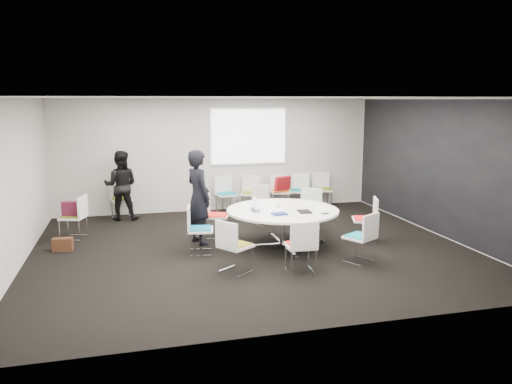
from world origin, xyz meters
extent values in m
cube|color=black|center=(0.00, 0.00, -0.02)|extent=(8.00, 7.00, 0.04)
cube|color=white|center=(0.00, 0.00, 2.82)|extent=(8.00, 7.00, 0.04)
cube|color=#B7B2AC|center=(0.00, 3.52, 1.40)|extent=(8.00, 0.04, 2.80)
cube|color=#B7B2AC|center=(0.00, -3.52, 1.40)|extent=(8.00, 0.04, 2.80)
cube|color=#B7B2AC|center=(-4.02, 0.00, 1.40)|extent=(0.04, 7.00, 2.80)
cube|color=#B7B2AC|center=(4.02, 0.00, 1.40)|extent=(0.04, 7.00, 2.80)
cube|color=black|center=(3.99, 0.00, 1.40)|extent=(0.01, 6.94, 2.74)
cube|color=silver|center=(0.61, -0.04, 0.04)|extent=(0.90, 0.90, 0.08)
cylinder|color=silver|center=(0.61, -0.04, 0.36)|extent=(0.10, 0.10, 0.65)
cylinder|color=white|center=(0.61, -0.04, 0.71)|extent=(2.11, 2.11, 0.04)
cube|color=white|center=(0.80, 3.46, 1.85)|extent=(1.90, 0.03, 1.35)
cube|color=silver|center=(2.27, -0.11, 0.21)|extent=(0.54, 0.54, 0.42)
cube|color=white|center=(2.27, -0.11, 0.44)|extent=(0.57, 0.58, 0.04)
cube|color=red|center=(2.27, -0.11, 0.47)|extent=(0.49, 0.50, 0.03)
cube|color=white|center=(2.47, -0.18, 0.67)|extent=(0.19, 0.45, 0.42)
cube|color=silver|center=(1.57, 0.98, 0.21)|extent=(0.54, 0.54, 0.42)
cube|color=white|center=(1.57, 0.98, 0.44)|extent=(0.58, 0.57, 0.04)
cube|color=#0B8176|center=(1.57, 0.98, 0.47)|extent=(0.51, 0.50, 0.03)
cube|color=white|center=(1.64, 1.18, 0.67)|extent=(0.44, 0.19, 0.42)
cube|color=silver|center=(0.75, 1.65, 0.21)|extent=(0.54, 0.54, 0.42)
cube|color=white|center=(0.75, 1.65, 0.44)|extent=(0.59, 0.57, 0.04)
cube|color=#706518|center=(0.75, 1.65, 0.47)|extent=(0.51, 0.50, 0.03)
cube|color=white|center=(0.68, 1.84, 0.67)|extent=(0.44, 0.20, 0.42)
cube|color=silver|center=(-0.47, 0.91, 0.21)|extent=(0.54, 0.54, 0.42)
cube|color=white|center=(-0.47, 0.91, 0.44)|extent=(0.57, 0.58, 0.04)
cube|color=red|center=(-0.47, 0.91, 0.47)|extent=(0.50, 0.51, 0.03)
cube|color=white|center=(-0.67, 0.98, 0.67)|extent=(0.19, 0.44, 0.42)
cube|color=silver|center=(-0.96, -0.07, 0.21)|extent=(0.48, 0.48, 0.42)
cube|color=white|center=(-0.96, -0.07, 0.44)|extent=(0.51, 0.53, 0.04)
cube|color=#095978|center=(-0.96, -0.07, 0.47)|extent=(0.44, 0.46, 0.03)
cube|color=white|center=(-1.17, -0.04, 0.67)|extent=(0.11, 0.46, 0.42)
cube|color=silver|center=(-0.56, -1.23, 0.21)|extent=(0.59, 0.59, 0.42)
cube|color=white|center=(-0.56, -1.23, 0.44)|extent=(0.63, 0.63, 0.04)
cube|color=olive|center=(-0.56, -1.23, 0.47)|extent=(0.54, 0.55, 0.03)
cube|color=white|center=(-0.73, -1.35, 0.67)|extent=(0.30, 0.39, 0.42)
cube|color=silver|center=(0.46, -1.49, 0.21)|extent=(0.45, 0.45, 0.42)
cube|color=white|center=(0.46, -1.49, 0.44)|extent=(0.49, 0.47, 0.04)
cube|color=red|center=(0.46, -1.49, 0.47)|extent=(0.42, 0.41, 0.03)
cube|color=white|center=(0.45, -1.70, 0.67)|extent=(0.46, 0.07, 0.42)
cube|color=silver|center=(1.61, -1.25, 0.21)|extent=(0.57, 0.57, 0.42)
cube|color=white|center=(1.61, -1.25, 0.44)|extent=(0.62, 0.61, 0.04)
cube|color=#097C86|center=(1.61, -1.25, 0.47)|extent=(0.54, 0.53, 0.03)
cube|color=white|center=(1.72, -1.43, 0.67)|extent=(0.42, 0.26, 0.42)
cube|color=silver|center=(0.15, 3.14, 0.21)|extent=(0.50, 0.50, 0.42)
cube|color=white|center=(0.15, 3.14, 0.44)|extent=(0.54, 0.53, 0.04)
cube|color=#0B7687|center=(0.15, 3.14, 0.47)|extent=(0.47, 0.46, 0.03)
cube|color=white|center=(0.11, 3.35, 0.67)|extent=(0.46, 0.14, 0.42)
cube|color=silver|center=(0.76, 3.11, 0.21)|extent=(0.54, 0.54, 0.42)
cube|color=white|center=(0.76, 3.11, 0.44)|extent=(0.58, 0.57, 0.04)
cube|color=olive|center=(0.76, 3.11, 0.47)|extent=(0.50, 0.49, 0.03)
cube|color=white|center=(0.83, 3.31, 0.67)|extent=(0.45, 0.19, 0.42)
cube|color=silver|center=(1.54, 3.15, 0.21)|extent=(0.46, 0.46, 0.42)
cube|color=white|center=(1.54, 3.15, 0.44)|extent=(0.50, 0.48, 0.04)
cube|color=orange|center=(1.54, 3.15, 0.47)|extent=(0.44, 0.42, 0.03)
cube|color=white|center=(1.57, 3.36, 0.67)|extent=(0.46, 0.08, 0.42)
cube|color=silver|center=(2.06, 3.15, 0.21)|extent=(0.56, 0.56, 0.42)
cube|color=white|center=(2.06, 3.15, 0.44)|extent=(0.60, 0.59, 0.04)
cube|color=#087C7E|center=(2.06, 3.15, 0.47)|extent=(0.52, 0.51, 0.03)
cube|color=white|center=(2.15, 3.34, 0.67)|extent=(0.43, 0.22, 0.42)
cube|color=silver|center=(2.70, 3.15, 0.21)|extent=(0.48, 0.48, 0.42)
cube|color=white|center=(2.70, 3.15, 0.44)|extent=(0.52, 0.50, 0.04)
cube|color=#676915|center=(2.70, 3.15, 0.47)|extent=(0.45, 0.43, 0.03)
cube|color=white|center=(2.73, 3.36, 0.67)|extent=(0.46, 0.10, 0.42)
cube|color=silver|center=(-3.30, 1.55, 0.21)|extent=(0.53, 0.53, 0.42)
cube|color=white|center=(-3.30, 1.55, 0.44)|extent=(0.56, 0.57, 0.04)
cube|color=#646A17|center=(-3.30, 1.55, 0.47)|extent=(0.48, 0.49, 0.03)
cube|color=white|center=(-3.10, 1.49, 0.67)|extent=(0.17, 0.45, 0.42)
cube|color=silver|center=(-2.37, 3.13, 0.21)|extent=(0.50, 0.50, 0.42)
cube|color=white|center=(-2.37, 3.13, 0.44)|extent=(0.54, 0.53, 0.04)
cube|color=olive|center=(-2.37, 3.13, 0.47)|extent=(0.47, 0.46, 0.03)
cube|color=white|center=(-2.41, 3.34, 0.67)|extent=(0.46, 0.13, 0.42)
imported|color=black|center=(-0.90, 0.58, 0.92)|extent=(0.64, 0.78, 1.84)
imported|color=black|center=(-2.37, 2.98, 0.81)|extent=(0.87, 0.73, 1.62)
imported|color=#333338|center=(0.12, -0.02, 0.74)|extent=(0.23, 0.34, 0.03)
cube|color=silver|center=(0.07, -0.04, 0.86)|extent=(0.03, 0.30, 0.22)
cube|color=black|center=(0.92, -0.38, 0.74)|extent=(0.24, 0.31, 0.02)
cube|color=navy|center=(0.42, -0.45, 0.74)|extent=(0.28, 0.22, 0.03)
cube|color=white|center=(1.17, 0.29, 0.73)|extent=(0.37, 0.35, 0.00)
cube|color=white|center=(1.37, -0.15, 0.73)|extent=(0.35, 0.28, 0.00)
cylinder|color=white|center=(0.58, 0.14, 0.78)|extent=(0.08, 0.08, 0.09)
cube|color=black|center=(1.23, -0.60, 0.73)|extent=(0.15, 0.09, 0.01)
cube|color=#50152B|center=(-3.30, 1.55, 0.62)|extent=(0.41, 0.19, 0.28)
cube|color=#412315|center=(-3.43, 0.72, 0.12)|extent=(0.37, 0.19, 0.24)
cube|color=maroon|center=(1.54, 2.94, 0.70)|extent=(0.47, 0.32, 0.36)
camera|label=1|loc=(-2.18, -8.82, 2.77)|focal=35.00mm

